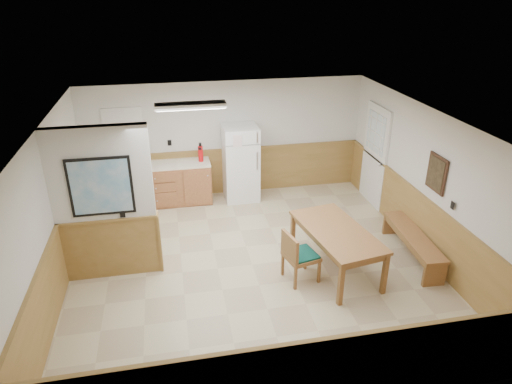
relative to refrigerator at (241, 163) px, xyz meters
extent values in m
plane|color=#C6B68E|center=(-0.26, -2.63, -0.81)|extent=(6.00, 6.00, 0.00)
cube|color=silver|center=(-0.26, -2.63, 1.69)|extent=(6.00, 6.00, 0.02)
cube|color=silver|center=(-0.26, 0.37, 0.44)|extent=(6.00, 0.02, 2.50)
cube|color=silver|center=(2.74, -2.63, 0.44)|extent=(0.02, 6.00, 2.50)
cube|color=silver|center=(-3.26, -2.63, 0.44)|extent=(0.02, 6.00, 2.50)
cube|color=olive|center=(-0.26, 0.35, -0.31)|extent=(6.00, 0.04, 1.00)
cube|color=olive|center=(2.72, -2.63, -0.31)|extent=(0.04, 6.00, 1.00)
cube|color=olive|center=(-3.24, -2.63, -0.31)|extent=(0.04, 6.00, 1.00)
cube|color=silver|center=(-2.51, -2.43, 0.94)|extent=(1.50, 0.15, 1.50)
cube|color=olive|center=(-2.51, -2.43, -0.31)|extent=(1.50, 0.17, 1.00)
cube|color=black|center=(-2.51, -2.52, 0.79)|extent=(0.92, 0.03, 0.92)
cube|color=silver|center=(-2.51, -2.54, 0.79)|extent=(0.84, 0.01, 0.84)
cube|color=#AA6B3C|center=(-1.36, 0.05, -0.38)|extent=(1.40, 0.60, 0.86)
cube|color=#AA6B3C|center=(-2.83, 0.05, -0.38)|extent=(0.06, 0.60, 0.86)
cube|color=#AA6B3C|center=(-2.09, 0.05, -0.38)|extent=(0.06, 0.60, 0.86)
cube|color=beige|center=(-1.76, 0.05, 0.07)|extent=(2.20, 0.60, 0.04)
cube|color=beige|center=(-1.76, 0.35, 0.14)|extent=(2.20, 0.02, 0.10)
cube|color=silver|center=(2.71, -0.73, 0.21)|extent=(0.05, 1.02, 2.15)
cube|color=silver|center=(2.70, -0.73, 0.21)|extent=(0.04, 0.90, 2.05)
cube|color=silver|center=(2.68, -0.73, 0.74)|extent=(0.02, 0.76, 0.80)
cube|color=silver|center=(-2.36, 0.35, 0.74)|extent=(0.80, 0.03, 1.00)
cube|color=white|center=(-2.36, 0.34, 0.74)|extent=(0.70, 0.01, 0.90)
cube|color=#382216|center=(2.71, -2.93, 0.74)|extent=(0.03, 0.50, 0.60)
cube|color=black|center=(2.69, -2.93, 0.74)|extent=(0.01, 0.42, 0.52)
cube|color=silver|center=(-1.06, -1.33, 1.64)|extent=(1.20, 0.30, 0.08)
cube|color=white|center=(-1.06, -1.33, 1.59)|extent=(1.15, 0.25, 0.01)
cube|color=white|center=(0.00, 0.00, 0.00)|extent=(0.72, 0.70, 1.63)
cube|color=silver|center=(0.29, -0.36, 0.67)|extent=(0.03, 0.02, 0.21)
cube|color=silver|center=(0.29, -0.36, 0.16)|extent=(0.03, 0.02, 0.38)
cube|color=#A2663B|center=(1.05, -3.03, -0.09)|extent=(1.16, 1.88, 0.05)
cube|color=#A2663B|center=(1.05, -3.03, -0.16)|extent=(1.05, 1.76, 0.10)
cube|color=#A2663B|center=(0.81, -3.90, -0.46)|extent=(0.08, 0.08, 0.70)
cube|color=#A2663B|center=(0.54, -2.29, -0.46)|extent=(0.08, 0.08, 0.70)
cube|color=#A2663B|center=(1.56, -3.78, -0.46)|extent=(0.08, 0.08, 0.70)
cube|color=#A2663B|center=(1.28, -2.16, -0.46)|extent=(0.08, 0.08, 0.70)
cube|color=#A2663B|center=(2.48, -2.93, -0.39)|extent=(0.50, 1.77, 0.05)
cube|color=#A2663B|center=(2.48, -3.76, -0.61)|extent=(0.37, 0.09, 0.40)
cube|color=#A2663B|center=(2.48, -2.11, -0.61)|extent=(0.37, 0.09, 0.40)
cube|color=#A2663B|center=(0.43, -3.17, -0.39)|extent=(0.58, 0.58, 0.06)
cube|color=#0D4336|center=(0.43, -3.17, -0.35)|extent=(0.53, 0.53, 0.03)
cube|color=#A2663B|center=(0.22, -3.22, -0.16)|extent=(0.16, 0.48, 0.40)
cube|color=#0D4336|center=(0.01, -3.26, -0.16)|extent=(0.12, 0.42, 0.34)
cube|color=#A2663B|center=(0.27, -3.42, -0.62)|extent=(0.05, 0.05, 0.39)
cube|color=#A2663B|center=(0.17, -3.01, -0.62)|extent=(0.05, 0.05, 0.39)
cube|color=#A2663B|center=(0.68, -3.32, -0.62)|extent=(0.05, 0.05, 0.39)
cube|color=#A2663B|center=(0.58, -2.91, -0.62)|extent=(0.05, 0.05, 0.39)
cylinder|color=red|center=(-0.84, 0.06, 0.25)|extent=(0.13, 0.13, 0.33)
cylinder|color=black|center=(-0.84, 0.06, 0.45)|extent=(0.06, 0.06, 0.07)
cylinder|color=#198A39|center=(-2.58, 0.08, 0.20)|extent=(0.08, 0.08, 0.23)
camera|label=1|loc=(-1.47, -8.98, 3.55)|focal=32.00mm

